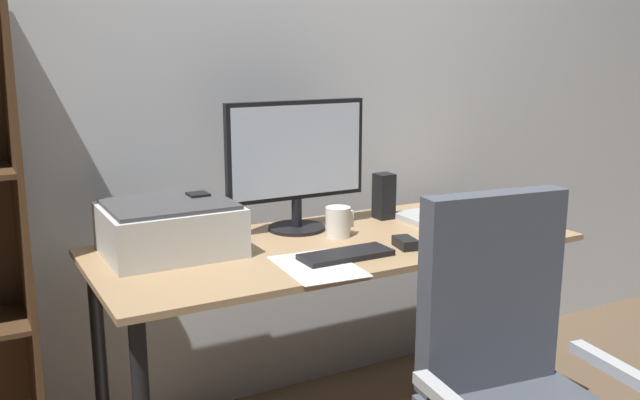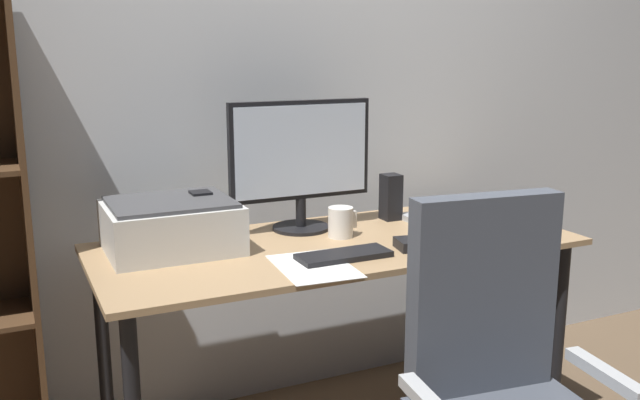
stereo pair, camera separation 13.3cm
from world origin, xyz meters
name	(u,v)px [view 2 (the right image)]	position (x,y,z in m)	size (l,w,h in m)	color
back_wall	(278,65)	(0.00, 0.50, 1.30)	(6.40, 0.10, 2.60)	silver
desk	(337,267)	(0.00, 0.00, 0.65)	(1.58, 0.67, 0.74)	tan
monitor	(301,157)	(-0.05, 0.19, 1.00)	(0.51, 0.20, 0.45)	black
keyboard	(344,255)	(-0.06, -0.17, 0.75)	(0.29, 0.11, 0.02)	black
mouse	(406,244)	(0.16, -0.17, 0.76)	(0.06, 0.10, 0.03)	black
coffee_mug	(341,222)	(0.04, 0.05, 0.79)	(0.10, 0.08, 0.10)	white
laptop	(451,218)	(0.50, 0.07, 0.75)	(0.32, 0.23, 0.02)	#B7BABC
speaker_left	(201,217)	(-0.40, 0.18, 0.82)	(0.06, 0.07, 0.17)	black
speaker_right	(391,197)	(0.31, 0.18, 0.82)	(0.06, 0.07, 0.17)	black
printer	(171,225)	(-0.52, 0.13, 0.82)	(0.40, 0.34, 0.16)	silver
paper_sheet	(314,266)	(-0.18, -0.21, 0.74)	(0.21, 0.30, 0.00)	white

